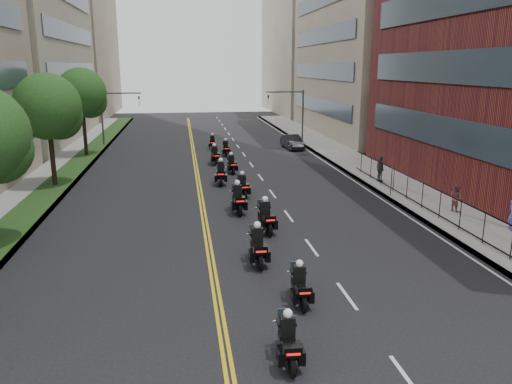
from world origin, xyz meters
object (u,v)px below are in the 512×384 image
(pedestrian_c, at_px, (380,169))
(motorcycle_7, at_px, (232,165))
(motorcycle_5, at_px, (243,187))
(parked_sedan, at_px, (292,142))
(pedestrian_a, at_px, (512,215))
(pedestrian_b, at_px, (456,198))
(motorcycle_0, at_px, (288,342))
(motorcycle_9, at_px, (226,149))
(motorcycle_6, at_px, (221,174))
(motorcycle_4, at_px, (238,200))
(motorcycle_8, at_px, (215,156))
(motorcycle_3, at_px, (266,218))
(motorcycle_1, at_px, (300,287))
(motorcycle_2, at_px, (258,247))
(motorcycle_10, at_px, (212,143))

(pedestrian_c, bearing_deg, motorcycle_7, 61.43)
(motorcycle_5, bearing_deg, parked_sedan, 64.15)
(pedestrian_a, relative_size, pedestrian_b, 1.01)
(motorcycle_0, distance_m, pedestrian_b, 17.79)
(motorcycle_0, bearing_deg, motorcycle_7, 90.44)
(motorcycle_9, bearing_deg, motorcycle_6, -97.90)
(motorcycle_6, xyz_separation_m, pedestrian_c, (11.09, -1.49, 0.32))
(motorcycle_4, xyz_separation_m, motorcycle_8, (-0.31, 14.51, -0.03))
(motorcycle_3, relative_size, pedestrian_c, 1.36)
(motorcycle_5, relative_size, parked_sedan, 0.53)
(motorcycle_4, bearing_deg, motorcycle_5, 76.90)
(motorcycle_4, distance_m, motorcycle_9, 18.52)
(motorcycle_1, bearing_deg, motorcycle_8, 94.30)
(motorcycle_4, bearing_deg, motorcycle_2, -91.84)
(motorcycle_9, bearing_deg, motorcycle_8, -109.00)
(motorcycle_1, height_order, pedestrian_c, pedestrian_c)
(motorcycle_1, height_order, motorcycle_8, motorcycle_8)
(motorcycle_3, relative_size, pedestrian_a, 1.58)
(motorcycle_7, bearing_deg, motorcycle_1, -94.05)
(motorcycle_1, xyz_separation_m, parked_sedan, (7.04, 32.93, 0.07))
(motorcycle_3, height_order, motorcycle_9, motorcycle_3)
(motorcycle_10, xyz_separation_m, parked_sedan, (7.94, -0.78, 0.05))
(motorcycle_1, relative_size, motorcycle_5, 0.95)
(motorcycle_1, xyz_separation_m, pedestrian_a, (12.12, 5.82, 0.31))
(motorcycle_1, relative_size, pedestrian_b, 1.38)
(motorcycle_4, xyz_separation_m, motorcycle_5, (0.70, 3.45, -0.08))
(motorcycle_6, relative_size, motorcycle_10, 1.14)
(motorcycle_3, xyz_separation_m, motorcycle_5, (-0.30, 7.04, -0.07))
(motorcycle_1, xyz_separation_m, motorcycle_6, (-1.27, 18.54, 0.11))
(motorcycle_5, xyz_separation_m, parked_sedan, (7.22, 18.07, 0.04))
(pedestrian_c, bearing_deg, parked_sedan, 8.44)
(motorcycle_9, bearing_deg, motorcycle_10, 103.56)
(motorcycle_3, distance_m, parked_sedan, 26.05)
(motorcycle_1, distance_m, pedestrian_b, 14.57)
(motorcycle_3, height_order, motorcycle_7, motorcycle_3)
(motorcycle_7, relative_size, parked_sedan, 0.53)
(pedestrian_a, bearing_deg, motorcycle_8, 50.94)
(motorcycle_8, bearing_deg, parked_sedan, 34.22)
(motorcycle_3, relative_size, motorcycle_8, 1.02)
(motorcycle_6, height_order, motorcycle_10, motorcycle_6)
(motorcycle_8, relative_size, pedestrian_c, 1.33)
(motorcycle_3, relative_size, motorcycle_9, 1.11)
(motorcycle_8, xyz_separation_m, motorcycle_9, (1.29, 3.98, -0.06))
(parked_sedan, bearing_deg, pedestrian_c, -84.00)
(motorcycle_4, height_order, motorcycle_9, motorcycle_4)
(motorcycle_9, height_order, motorcycle_10, motorcycle_9)
(motorcycle_5, height_order, motorcycle_9, motorcycle_5)
(motorcycle_7, distance_m, motorcycle_8, 3.90)
(motorcycle_8, distance_m, motorcycle_10, 7.81)
(motorcycle_7, height_order, motorcycle_10, motorcycle_7)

